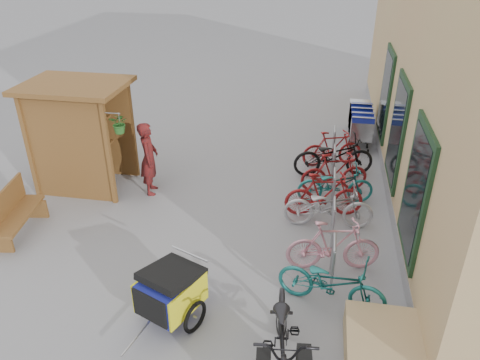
% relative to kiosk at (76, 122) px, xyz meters
% --- Properties ---
extents(ground, '(80.00, 80.00, 0.00)m').
position_rel_kiosk_xyz_m(ground, '(3.28, -2.47, -1.55)').
color(ground, gray).
extents(kiosk, '(2.49, 1.65, 2.40)m').
position_rel_kiosk_xyz_m(kiosk, '(0.00, 0.00, 0.00)').
color(kiosk, brown).
rests_on(kiosk, ground).
extents(bike_rack, '(0.05, 5.35, 0.86)m').
position_rel_kiosk_xyz_m(bike_rack, '(5.58, -0.07, -1.04)').
color(bike_rack, '#A5A8AD').
rests_on(bike_rack, ground).
extents(pallet_stack, '(1.00, 1.20, 0.40)m').
position_rel_kiosk_xyz_m(pallet_stack, '(6.28, -3.87, -1.34)').
color(pallet_stack, tan).
rests_on(pallet_stack, ground).
extents(bench, '(0.68, 1.54, 0.94)m').
position_rel_kiosk_xyz_m(bench, '(-0.40, -2.05, -1.07)').
color(bench, brown).
rests_on(bench, ground).
extents(shopping_carts, '(0.59, 1.98, 1.05)m').
position_rel_kiosk_xyz_m(shopping_carts, '(6.28, 3.75, -0.94)').
color(shopping_carts, silver).
rests_on(shopping_carts, ground).
extents(child_trailer, '(1.06, 1.61, 0.94)m').
position_rel_kiosk_xyz_m(child_trailer, '(3.22, -3.66, -1.03)').
color(child_trailer, navy).
rests_on(child_trailer, ground).
extents(cargo_bike, '(0.97, 2.19, 1.12)m').
position_rel_kiosk_xyz_m(cargo_bike, '(4.96, -4.39, -1.00)').
color(cargo_bike, black).
rests_on(cargo_bike, ground).
extents(person_kiosk, '(0.51, 0.67, 1.65)m').
position_rel_kiosk_xyz_m(person_kiosk, '(1.60, -0.03, -0.73)').
color(person_kiosk, maroon).
rests_on(person_kiosk, ground).
extents(bike_0, '(1.80, 0.97, 0.90)m').
position_rel_kiosk_xyz_m(bike_0, '(5.56, -2.97, -1.10)').
color(bike_0, '#1A6B6A').
rests_on(bike_0, ground).
extents(bike_1, '(1.66, 0.74, 0.96)m').
position_rel_kiosk_xyz_m(bike_1, '(5.58, -2.06, -1.07)').
color(bike_1, pink).
rests_on(bike_1, ground).
extents(bike_2, '(1.79, 0.74, 0.92)m').
position_rel_kiosk_xyz_m(bike_2, '(5.49, -0.73, -1.09)').
color(bike_2, '#ADADB2').
rests_on(bike_2, ground).
extents(bike_3, '(1.65, 0.73, 0.96)m').
position_rel_kiosk_xyz_m(bike_3, '(5.40, -0.34, -1.07)').
color(bike_3, maroon).
rests_on(bike_3, ground).
extents(bike_4, '(1.69, 0.83, 0.85)m').
position_rel_kiosk_xyz_m(bike_4, '(5.62, 0.24, -1.13)').
color(bike_4, '#1A6B6A').
rests_on(bike_4, ground).
extents(bike_5, '(1.57, 0.82, 0.91)m').
position_rel_kiosk_xyz_m(bike_5, '(5.60, 0.74, -1.10)').
color(bike_5, maroon).
rests_on(bike_5, ground).
extents(bike_6, '(2.00, 1.10, 1.00)m').
position_rel_kiosk_xyz_m(bike_6, '(5.58, 1.51, -1.05)').
color(bike_6, black).
rests_on(bike_6, ground).
extents(bike_7, '(1.56, 0.89, 0.91)m').
position_rel_kiosk_xyz_m(bike_7, '(5.55, 2.03, -1.10)').
color(bike_7, maroon).
rests_on(bike_7, ground).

